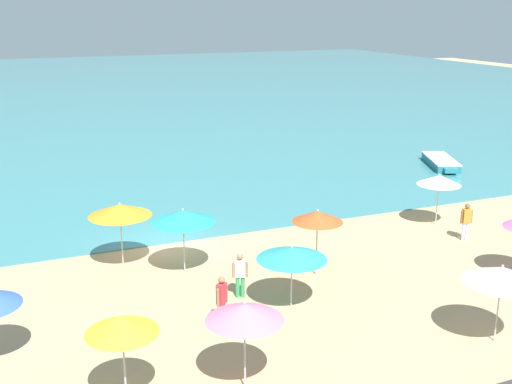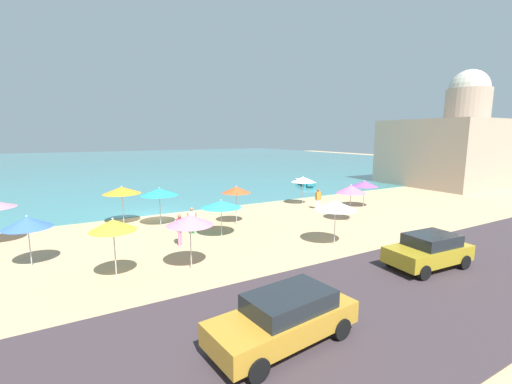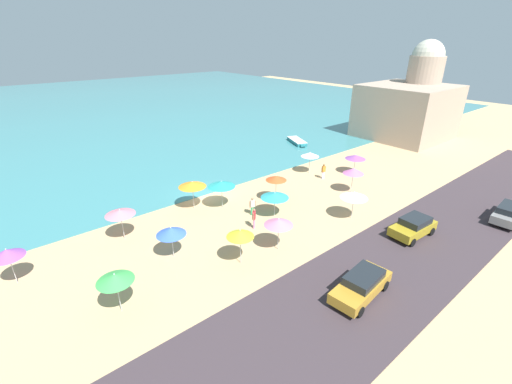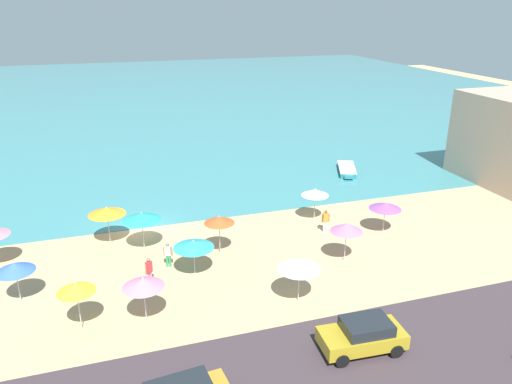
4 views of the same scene
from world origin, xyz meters
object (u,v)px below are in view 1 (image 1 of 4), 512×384
(beach_umbrella_3, at_px, (292,253))
(bather_1, at_px, (466,220))
(beach_umbrella_9, at_px, (245,312))
(beach_umbrella_13, at_px, (183,216))
(bather_0, at_px, (240,273))
(beach_umbrella_10, at_px, (439,180))
(beach_umbrella_4, at_px, (317,216))
(beach_umbrella_0, at_px, (502,275))
(skiff_nearshore, at_px, (441,162))
(beach_umbrella_7, at_px, (122,324))
(bather_2, at_px, (222,299))
(beach_umbrella_2, at_px, (120,210))

(beach_umbrella_3, bearing_deg, bather_1, 16.41)
(beach_umbrella_9, xyz_separation_m, beach_umbrella_13, (0.75, 8.24, 0.02))
(bather_0, bearing_deg, beach_umbrella_13, 111.83)
(beach_umbrella_10, height_order, beach_umbrella_13, beach_umbrella_13)
(bather_0, bearing_deg, beach_umbrella_4, 12.17)
(beach_umbrella_0, bearing_deg, bather_1, 55.60)
(beach_umbrella_9, xyz_separation_m, bather_0, (1.93, 5.31, -1.34))
(beach_umbrella_9, bearing_deg, bather_0, 70.07)
(beach_umbrella_4, xyz_separation_m, beach_umbrella_9, (-5.35, -6.05, -0.09))
(beach_umbrella_0, bearing_deg, bather_0, 136.00)
(beach_umbrella_3, height_order, beach_umbrella_13, beach_umbrella_13)
(beach_umbrella_4, relative_size, beach_umbrella_13, 1.02)
(beach_umbrella_4, xyz_separation_m, skiff_nearshore, (15.43, 12.16, -2.04))
(beach_umbrella_7, height_order, beach_umbrella_10, beach_umbrella_7)
(beach_umbrella_13, bearing_deg, beach_umbrella_3, -59.39)
(beach_umbrella_4, xyz_separation_m, bather_1, (7.83, 0.83, -1.41))
(beach_umbrella_3, distance_m, bather_2, 2.91)
(beach_umbrella_10, bearing_deg, bather_1, -93.32)
(bather_0, bearing_deg, skiff_nearshore, 34.39)
(beach_umbrella_9, relative_size, bather_1, 1.52)
(beach_umbrella_13, height_order, bather_2, beach_umbrella_13)
(beach_umbrella_3, xyz_separation_m, bather_1, (9.90, 2.91, -1.00))
(beach_umbrella_2, height_order, beach_umbrella_10, beach_umbrella_2)
(beach_umbrella_9, distance_m, beach_umbrella_13, 8.28)
(bather_2, bearing_deg, beach_umbrella_10, 23.77)
(beach_umbrella_0, relative_size, beach_umbrella_4, 0.96)
(beach_umbrella_9, distance_m, bather_0, 5.81)
(beach_umbrella_10, bearing_deg, beach_umbrella_2, 177.39)
(beach_umbrella_3, relative_size, beach_umbrella_10, 0.97)
(beach_umbrella_2, relative_size, bather_2, 1.50)
(beach_umbrella_3, relative_size, skiff_nearshore, 0.53)
(beach_umbrella_0, xyz_separation_m, bather_2, (-7.47, 4.07, -1.22))
(beach_umbrella_10, relative_size, bather_1, 1.48)
(beach_umbrella_7, bearing_deg, beach_umbrella_0, -4.99)
(beach_umbrella_0, distance_m, beach_umbrella_10, 11.00)
(beach_umbrella_9, xyz_separation_m, beach_umbrella_10, (13.31, 9.06, -0.07))
(beach_umbrella_7, bearing_deg, beach_umbrella_4, 33.81)
(beach_umbrella_3, distance_m, beach_umbrella_4, 2.96)
(bather_0, relative_size, skiff_nearshore, 0.36)
(beach_umbrella_2, distance_m, beach_umbrella_10, 14.67)
(beach_umbrella_0, height_order, bather_2, beach_umbrella_0)
(beach_umbrella_7, bearing_deg, bather_0, 44.32)
(beach_umbrella_0, height_order, beach_umbrella_9, beach_umbrella_9)
(beach_umbrella_13, relative_size, skiff_nearshore, 0.56)
(bather_1, xyz_separation_m, bather_2, (-12.59, -3.42, 0.04))
(bather_0, bearing_deg, bather_2, -125.92)
(bather_0, height_order, bather_2, bather_2)
(beach_umbrella_3, relative_size, beach_umbrella_7, 0.90)
(beach_umbrella_2, xyz_separation_m, beach_umbrella_7, (-1.78, -9.36, 0.02))
(skiff_nearshore, bearing_deg, beach_umbrella_4, -141.75)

